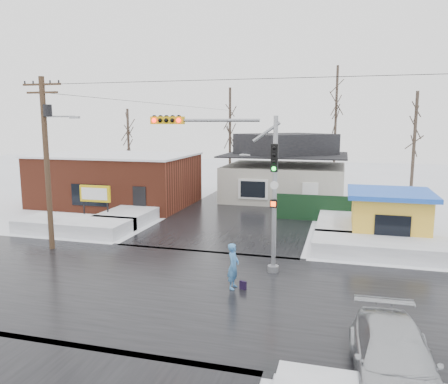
% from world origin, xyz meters
% --- Properties ---
extents(ground, '(120.00, 120.00, 0.00)m').
position_xyz_m(ground, '(0.00, 0.00, 0.00)').
color(ground, white).
rests_on(ground, ground).
extents(road_ns, '(10.00, 120.00, 0.02)m').
position_xyz_m(road_ns, '(0.00, 0.00, 0.01)').
color(road_ns, black).
rests_on(road_ns, ground).
extents(road_ew, '(120.00, 10.00, 0.02)m').
position_xyz_m(road_ew, '(0.00, 0.00, 0.01)').
color(road_ew, black).
rests_on(road_ew, ground).
extents(snowbank_nw, '(7.00, 3.00, 0.80)m').
position_xyz_m(snowbank_nw, '(-9.00, 7.00, 0.40)').
color(snowbank_nw, white).
rests_on(snowbank_nw, ground).
extents(snowbank_ne, '(7.00, 3.00, 0.80)m').
position_xyz_m(snowbank_ne, '(9.00, 7.00, 0.40)').
color(snowbank_ne, white).
rests_on(snowbank_ne, ground).
extents(snowbank_nside_w, '(3.00, 8.00, 0.80)m').
position_xyz_m(snowbank_nside_w, '(-7.00, 12.00, 0.40)').
color(snowbank_nside_w, white).
rests_on(snowbank_nside_w, ground).
extents(snowbank_nside_e, '(3.00, 8.00, 0.80)m').
position_xyz_m(snowbank_nside_e, '(7.00, 12.00, 0.40)').
color(snowbank_nside_e, white).
rests_on(snowbank_nside_e, ground).
extents(traffic_signal, '(6.05, 0.68, 7.00)m').
position_xyz_m(traffic_signal, '(2.43, 2.97, 4.54)').
color(traffic_signal, gray).
rests_on(traffic_signal, ground).
extents(utility_pole, '(3.15, 0.44, 9.00)m').
position_xyz_m(utility_pole, '(-7.93, 3.50, 5.11)').
color(utility_pole, '#382619').
rests_on(utility_pole, ground).
extents(brick_building, '(12.20, 8.20, 4.12)m').
position_xyz_m(brick_building, '(-11.00, 15.99, 2.08)').
color(brick_building, maroon).
rests_on(brick_building, ground).
extents(marquee_sign, '(2.20, 0.21, 2.55)m').
position_xyz_m(marquee_sign, '(-9.00, 9.49, 1.92)').
color(marquee_sign, black).
rests_on(marquee_sign, ground).
extents(house, '(10.40, 8.40, 5.76)m').
position_xyz_m(house, '(2.00, 22.00, 2.62)').
color(house, beige).
rests_on(house, ground).
extents(kiosk, '(4.60, 4.60, 2.88)m').
position_xyz_m(kiosk, '(9.50, 9.99, 1.46)').
color(kiosk, gold).
rests_on(kiosk, ground).
extents(fence, '(8.00, 0.12, 1.80)m').
position_xyz_m(fence, '(6.50, 14.00, 0.90)').
color(fence, black).
rests_on(fence, ground).
extents(tree_far_left, '(3.00, 3.00, 10.00)m').
position_xyz_m(tree_far_left, '(-4.00, 26.00, 7.95)').
color(tree_far_left, '#332821').
rests_on(tree_far_left, ground).
extents(tree_far_mid, '(3.00, 3.00, 12.00)m').
position_xyz_m(tree_far_mid, '(6.00, 28.00, 9.54)').
color(tree_far_mid, '#332821').
rests_on(tree_far_mid, ground).
extents(tree_far_right, '(3.00, 3.00, 9.00)m').
position_xyz_m(tree_far_right, '(12.00, 20.00, 7.16)').
color(tree_far_right, '#332821').
rests_on(tree_far_right, ground).
extents(tree_far_west, '(3.00, 3.00, 8.00)m').
position_xyz_m(tree_far_west, '(-14.00, 24.00, 6.36)').
color(tree_far_west, '#332821').
rests_on(tree_far_west, ground).
extents(pedestrian, '(0.49, 0.71, 1.88)m').
position_xyz_m(pedestrian, '(2.74, 0.61, 0.94)').
color(pedestrian, '#427DBA').
rests_on(pedestrian, ground).
extents(car, '(2.25, 5.13, 1.47)m').
position_xyz_m(car, '(8.33, -4.84, 0.73)').
color(car, '#B6B9BD').
rests_on(car, ground).
extents(shopping_bag, '(0.30, 0.22, 0.35)m').
position_xyz_m(shopping_bag, '(3.15, 0.58, 0.17)').
color(shopping_bag, black).
rests_on(shopping_bag, ground).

